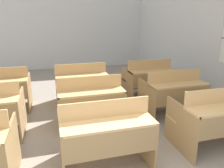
# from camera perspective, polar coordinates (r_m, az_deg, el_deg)

# --- Properties ---
(wall_back) EXTENTS (6.63, 0.06, 3.06)m
(wall_back) POSITION_cam_1_polar(r_m,az_deg,el_deg) (8.66, -13.59, 14.07)
(wall_back) COLOR silver
(wall_back) RESTS_ON ground_plane
(wall_right_with_window) EXTENTS (0.06, 7.38, 3.06)m
(wall_right_with_window) POSITION_cam_1_polar(r_m,az_deg,el_deg) (6.28, 20.57, 12.52)
(wall_right_with_window) COLOR silver
(wall_right_with_window) RESTS_ON ground_plane
(bench_front_center) EXTENTS (1.12, 0.79, 0.92)m
(bench_front_center) POSITION_cam_1_polar(r_m,az_deg,el_deg) (2.83, -1.80, -12.82)
(bench_front_center) COLOR #987A50
(bench_front_center) RESTS_ON ground_plane
(bench_front_right) EXTENTS (1.12, 0.79, 0.92)m
(bench_front_right) POSITION_cam_1_polar(r_m,az_deg,el_deg) (3.58, 25.30, -7.92)
(bench_front_right) COLOR #997B51
(bench_front_right) RESTS_ON ground_plane
(bench_second_center) EXTENTS (1.12, 0.79, 0.92)m
(bench_second_center) POSITION_cam_1_polar(r_m,az_deg,el_deg) (3.88, -5.71, -4.43)
(bench_second_center) COLOR olive
(bench_second_center) RESTS_ON ground_plane
(bench_second_right) EXTENTS (1.12, 0.79, 0.92)m
(bench_second_right) POSITION_cam_1_polar(r_m,az_deg,el_deg) (4.44, 15.59, -2.23)
(bench_second_right) COLOR olive
(bench_second_right) RESTS_ON ground_plane
(bench_third_left) EXTENTS (1.12, 0.79, 0.92)m
(bench_third_left) POSITION_cam_1_polar(r_m,az_deg,el_deg) (5.02, -27.11, -1.31)
(bench_third_left) COLOR olive
(bench_third_left) RESTS_ON ground_plane
(bench_third_center) EXTENTS (1.12, 0.79, 0.92)m
(bench_third_center) POSITION_cam_1_polar(r_m,az_deg,el_deg) (4.94, -7.99, 0.15)
(bench_third_center) COLOR #94764C
(bench_third_center) RESTS_ON ground_plane
(bench_third_right) EXTENTS (1.12, 0.79, 0.92)m
(bench_third_right) POSITION_cam_1_polar(r_m,az_deg,el_deg) (5.40, 9.62, 1.49)
(bench_third_right) COLOR olive
(bench_third_right) RESTS_ON ground_plane
(wastepaper_bin) EXTENTS (0.23, 0.23, 0.33)m
(wastepaper_bin) POSITION_cam_1_polar(r_m,az_deg,el_deg) (6.54, 15.68, 1.03)
(wastepaper_bin) COLOR #33477A
(wastepaper_bin) RESTS_ON ground_plane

